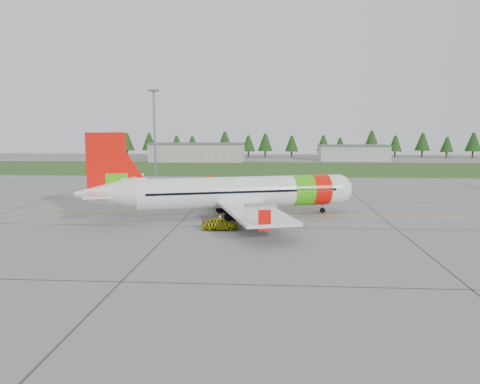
{
  "coord_description": "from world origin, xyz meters",
  "views": [
    {
      "loc": [
        -4.01,
        -52.41,
        11.11
      ],
      "look_at": [
        -7.88,
        3.8,
        3.55
      ],
      "focal_mm": 35.0,
      "sensor_mm": 36.0,
      "label": 1
    }
  ],
  "objects": [
    {
      "name": "aircraft",
      "position": [
        -8.7,
        6.55,
        3.1
      ],
      "size": [
        34.62,
        32.71,
        10.76
      ],
      "rotation": [
        0.0,
        0.0,
        0.29
      ],
      "color": "white",
      "rests_on": "ground"
    },
    {
      "name": "service_van",
      "position": [
        -32.95,
        48.43,
        2.18
      ],
      "size": [
        1.85,
        1.79,
        4.37
      ],
      "primitive_type": "imported",
      "rotation": [
        0.0,
        0.0,
        0.27
      ],
      "color": "silver",
      "rests_on": "ground"
    },
    {
      "name": "hangar_west",
      "position": [
        -30.0,
        110.0,
        3.0
      ],
      "size": [
        32.0,
        14.0,
        6.0
      ],
      "primitive_type": "cube",
      "color": "#A8A8A3",
      "rests_on": "ground"
    },
    {
      "name": "grass_strip",
      "position": [
        0.0,
        82.0,
        0.01
      ],
      "size": [
        320.0,
        50.0,
        0.03
      ],
      "primitive_type": "cube",
      "color": "#30561E",
      "rests_on": "ground"
    },
    {
      "name": "floodlight_mast",
      "position": [
        -32.0,
        58.0,
        10.0
      ],
      "size": [
        0.5,
        0.5,
        20.0
      ],
      "primitive_type": "cylinder",
      "color": "slate",
      "rests_on": "ground"
    },
    {
      "name": "treeline",
      "position": [
        0.0,
        138.0,
        5.0
      ],
      "size": [
        160.0,
        8.0,
        10.0
      ],
      "primitive_type": null,
      "color": "#1C3F14",
      "rests_on": "ground"
    },
    {
      "name": "ground",
      "position": [
        0.0,
        0.0,
        0.0
      ],
      "size": [
        320.0,
        320.0,
        0.0
      ],
      "primitive_type": "plane",
      "color": "gray",
      "rests_on": "ground"
    },
    {
      "name": "follow_me_car",
      "position": [
        -9.74,
        -1.63,
        2.04
      ],
      "size": [
        1.47,
        1.71,
        4.08
      ],
      "primitive_type": "imported",
      "rotation": [
        0.0,
        0.0,
        1.62
      ],
      "color": "yellow",
      "rests_on": "ground"
    },
    {
      "name": "taxi_guideline",
      "position": [
        0.0,
        8.0,
        0.01
      ],
      "size": [
        120.0,
        0.25,
        0.02
      ],
      "primitive_type": "cube",
      "color": "gold",
      "rests_on": "ground"
    },
    {
      "name": "hangar_east",
      "position": [
        25.0,
        118.0,
        2.6
      ],
      "size": [
        24.0,
        12.0,
        5.2
      ],
      "primitive_type": "cube",
      "color": "#A8A8A3",
      "rests_on": "ground"
    }
  ]
}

